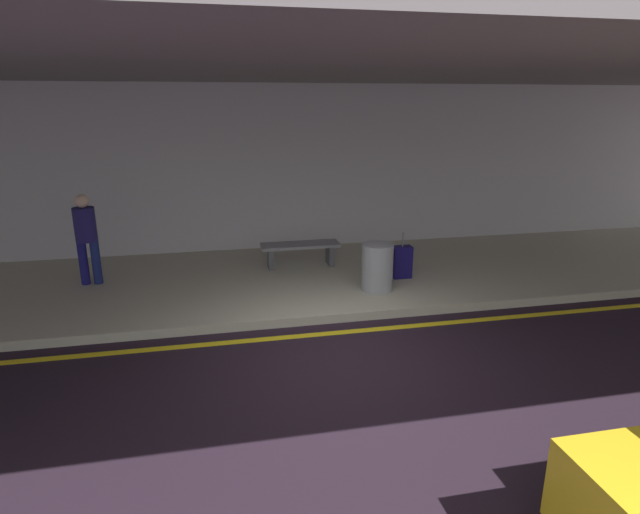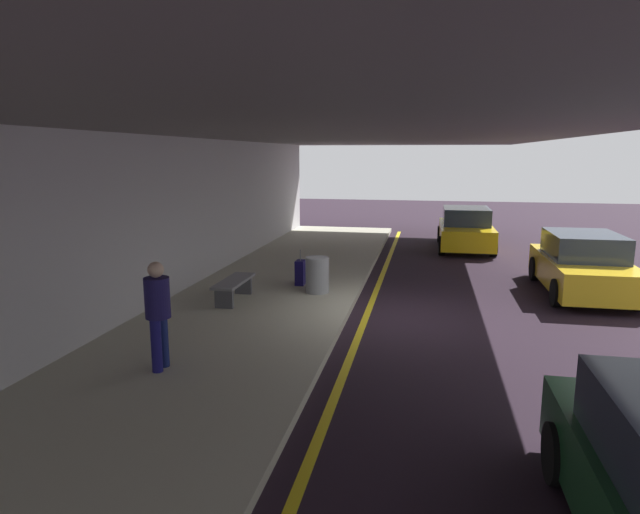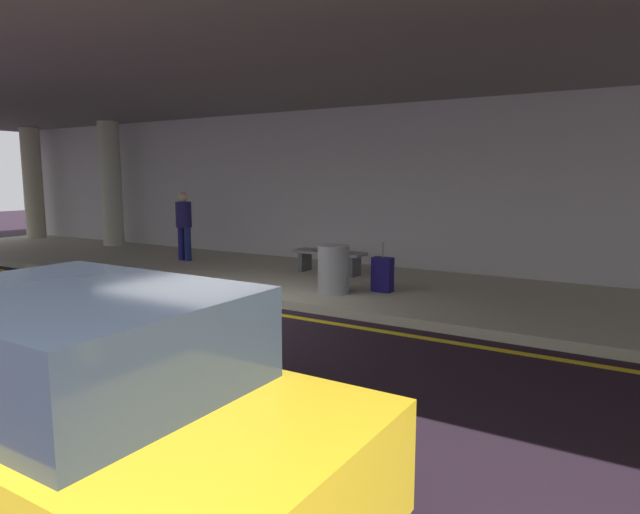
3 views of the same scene
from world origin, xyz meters
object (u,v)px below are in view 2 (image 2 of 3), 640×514
at_px(bench_metal, 234,285).
at_px(traveler_with_luggage, 158,308).
at_px(car_yellow_taxi, 465,229).
at_px(trash_bin_steel, 317,275).
at_px(car_yellow_taxi_no2, 583,265).
at_px(suitcase_upright_primary, 300,272).

bearing_deg(bench_metal, traveler_with_luggage, -176.13).
distance_m(car_yellow_taxi, trash_bin_steel, 8.76).
bearing_deg(car_yellow_taxi, bench_metal, -31.27).
bearing_deg(bench_metal, car_yellow_taxi, -31.97).
xyz_separation_m(bench_metal, trash_bin_steel, (1.10, -1.69, 0.07)).
distance_m(car_yellow_taxi_no2, suitcase_upright_primary, 6.97).
height_order(traveler_with_luggage, trash_bin_steel, traveler_with_luggage).
relative_size(bench_metal, trash_bin_steel, 1.88).
height_order(car_yellow_taxi_no2, traveler_with_luggage, traveler_with_luggage).
height_order(car_yellow_taxi, car_yellow_taxi_no2, same).
xyz_separation_m(car_yellow_taxi, traveler_with_luggage, (-12.92, 5.31, 0.40)).
distance_m(car_yellow_taxi, traveler_with_luggage, 13.98).
bearing_deg(car_yellow_taxi, car_yellow_taxi_no2, 22.28).
bearing_deg(suitcase_upright_primary, bench_metal, 155.91).
height_order(car_yellow_taxi_no2, suitcase_upright_primary, car_yellow_taxi_no2).
xyz_separation_m(car_yellow_taxi, suitcase_upright_primary, (-7.16, 4.47, -0.25)).
xyz_separation_m(car_yellow_taxi, bench_metal, (-8.94, 5.58, -0.21)).
relative_size(traveler_with_luggage, bench_metal, 1.05).
distance_m(car_yellow_taxi, car_yellow_taxi_no2, 6.58).
distance_m(car_yellow_taxi, bench_metal, 10.54).
height_order(car_yellow_taxi, bench_metal, car_yellow_taxi).
height_order(car_yellow_taxi, suitcase_upright_primary, car_yellow_taxi).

